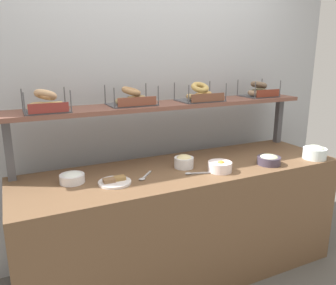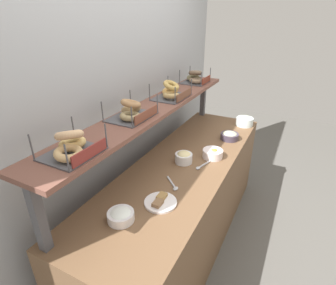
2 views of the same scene
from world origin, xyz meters
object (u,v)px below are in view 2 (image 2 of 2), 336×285
(serving_plate_white, at_px, (160,202))
(bagel_basket_plain, at_px, (71,146))
(bowl_tuna_salad, at_px, (230,136))
(serving_spoon_near_plate, at_px, (174,185))
(bagel_basket_poppy, at_px, (195,78))
(bowl_cream_cheese, at_px, (121,215))
(bagel_basket_everything, at_px, (132,111))
(bowl_egg_salad, at_px, (184,157))
(bagel_basket_sesame, at_px, (171,92))
(bowl_scallion_spread, at_px, (245,121))
(serving_spoon_by_edge, at_px, (201,166))
(bowl_fruit_salad, at_px, (213,153))

(serving_plate_white, xyz_separation_m, bagel_basket_plain, (-0.33, 0.32, 0.47))
(bowl_tuna_salad, height_order, serving_spoon_near_plate, bowl_tuna_salad)
(bagel_basket_poppy, bearing_deg, bowl_cream_cheese, -172.27)
(serving_spoon_near_plate, height_order, bagel_basket_everything, bagel_basket_everything)
(bowl_tuna_salad, bearing_deg, bagel_basket_everything, 151.36)
(bowl_egg_salad, bearing_deg, serving_spoon_near_plate, -167.41)
(serving_plate_white, bearing_deg, bagel_basket_plain, 135.95)
(bagel_basket_plain, xyz_separation_m, bagel_basket_sesame, (1.13, 0.01, -0.00))
(bagel_basket_everything, height_order, bagel_basket_poppy, same)
(bowl_scallion_spread, height_order, bowl_cream_cheese, bowl_scallion_spread)
(bowl_egg_salad, xyz_separation_m, serving_spoon_by_edge, (-0.00, -0.15, -0.04))
(bagel_basket_everything, bearing_deg, bowl_scallion_spread, -22.16)
(bagel_basket_plain, distance_m, bagel_basket_poppy, 1.73)
(bowl_cream_cheese, xyz_separation_m, bagel_basket_poppy, (1.64, 0.22, 0.44))
(bowl_tuna_salad, distance_m, bagel_basket_everything, 1.10)
(bowl_fruit_salad, xyz_separation_m, bagel_basket_everything, (-0.47, 0.45, 0.44))
(serving_spoon_near_plate, bearing_deg, bowl_scallion_spread, -7.65)
(bowl_egg_salad, bearing_deg, bowl_scallion_spread, -14.09)
(bowl_egg_salad, bearing_deg, serving_spoon_by_edge, -90.49)
(serving_plate_white, distance_m, serving_spoon_by_edge, 0.54)
(serving_spoon_by_edge, height_order, bagel_basket_everything, bagel_basket_everything)
(serving_plate_white, xyz_separation_m, serving_spoon_near_plate, (0.20, 0.01, -0.00))
(bowl_egg_salad, height_order, bagel_basket_sesame, bagel_basket_sesame)
(bagel_basket_plain, bearing_deg, bagel_basket_sesame, 0.27)
(bagel_basket_plain, bearing_deg, bowl_scallion_spread, -14.72)
(bagel_basket_plain, bearing_deg, bagel_basket_everything, 3.38)
(bowl_scallion_spread, height_order, serving_spoon_by_edge, bowl_scallion_spread)
(serving_spoon_near_plate, xyz_separation_m, serving_spoon_by_edge, (0.33, -0.08, 0.00))
(bowl_cream_cheese, distance_m, serving_spoon_near_plate, 0.46)
(bagel_basket_poppy, bearing_deg, serving_plate_white, -165.92)
(bowl_egg_salad, height_order, bowl_scallion_spread, bowl_scallion_spread)
(bowl_cream_cheese, bearing_deg, bowl_tuna_salad, -10.58)
(bowl_tuna_salad, relative_size, serving_plate_white, 0.82)
(bowl_tuna_salad, relative_size, bagel_basket_poppy, 0.59)
(serving_spoon_near_plate, bearing_deg, bowl_tuna_salad, -8.21)
(bowl_egg_salad, distance_m, bowl_scallion_spread, 1.04)
(serving_spoon_by_edge, height_order, bagel_basket_sesame, bagel_basket_sesame)
(bowl_tuna_salad, xyz_separation_m, serving_spoon_near_plate, (-0.93, 0.13, -0.03))
(serving_spoon_near_plate, distance_m, bagel_basket_everything, 0.59)
(bagel_basket_plain, bearing_deg, serving_spoon_by_edge, -24.38)
(serving_plate_white, distance_m, bagel_basket_everything, 0.64)
(bagel_basket_sesame, bearing_deg, bowl_egg_salad, -137.75)
(serving_spoon_near_plate, bearing_deg, bowl_egg_salad, 12.59)
(serving_plate_white, height_order, serving_spoon_by_edge, serving_plate_white)
(serving_plate_white, bearing_deg, bagel_basket_everything, 54.72)
(bagel_basket_everything, bearing_deg, bagel_basket_plain, -176.62)
(bowl_scallion_spread, distance_m, bowl_tuna_salad, 0.42)
(bowl_scallion_spread, relative_size, bagel_basket_sesame, 0.52)
(serving_plate_white, height_order, bagel_basket_sesame, bagel_basket_sesame)
(bowl_fruit_salad, distance_m, serving_plate_white, 0.73)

